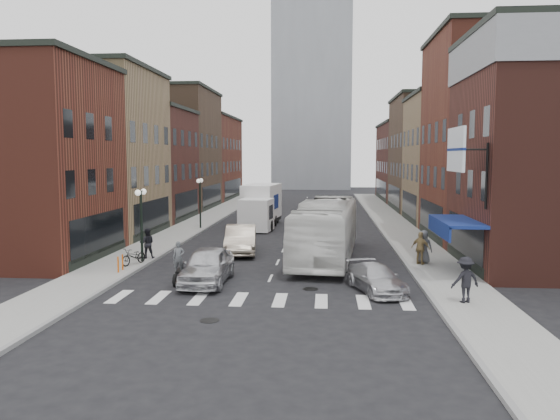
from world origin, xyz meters
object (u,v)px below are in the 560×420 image
Objects in this scene: billboard_sign at (458,151)px; parked_bicycle at (134,256)px; ped_left_solo at (147,243)px; streetlamp_near at (141,211)px; curb_car at (376,279)px; box_truck at (260,207)px; streetlamp_far at (200,194)px; motorcycle_rider at (179,264)px; bike_rack at (120,263)px; transit_bus at (326,230)px; sedan_left_far at (241,239)px; ped_right_a at (465,280)px; ped_right_c at (424,247)px; ped_right_b at (421,248)px; sedan_left_near at (207,266)px.

billboard_sign reaches higher than parked_bicycle.
streetlamp_near is at bearing 73.80° from ped_left_solo.
ped_left_solo reaches higher than curb_car.
streetlamp_far is at bearing -151.95° from box_truck.
motorcycle_rider is at bearing -87.78° from box_truck.
streetlamp_far reaches higher than bike_rack.
transit_bus reaches higher than bike_rack.
sedan_left_far is at bearing 51.34° from bike_rack.
ped_right_a is 7.96m from ped_right_c.
ped_right_c is (0.23, 0.36, 0.02)m from ped_right_b.
billboard_sign is 0.75× the size of sedan_left_near.
motorcycle_rider is 8.28m from sedan_left_far.
ped_right_a is (5.46, -9.46, -0.64)m from transit_bus.
ped_right_a is at bearing -14.75° from sedan_left_near.
bike_rack is at bearing 70.57° from ped_left_solo.
streetlamp_far is at bearing 113.29° from parked_bicycle.
streetlamp_far reaches higher than box_truck.
ped_right_c is (-0.21, 7.95, -0.02)m from ped_right_a.
motorcycle_rider is at bearing -31.57° from ped_right_a.
streetlamp_near reaches higher than motorcycle_rider.
billboard_sign is 2.15× the size of parked_bicycle.
streetlamp_near is at bearing -43.69° from ped_right_a.
sedan_left_far is at bearing -166.19° from ped_left_solo.
bike_rack is at bearing 161.83° from sedan_left_near.
ped_left_solo is at bearing 164.79° from billboard_sign.
ped_right_c is at bearing 25.25° from sedan_left_near.
box_truck is 22.50m from curb_car.
ped_right_b is (15.11, -0.51, 0.02)m from ped_left_solo.
ped_left_solo is (0.20, 3.55, 0.45)m from bike_rack.
motorcycle_rider is at bearing -175.73° from billboard_sign.
ped_right_c is (15.34, -13.30, -1.87)m from streetlamp_far.
ped_right_a is (10.65, -10.93, 0.21)m from sedan_left_far.
streetlamp_far reaches higher than ped_right_c.
sedan_left_far is 3.03× the size of ped_left_solo.
streetlamp_near reaches higher than ped_right_c.
billboard_sign reaches higher than motorcycle_rider.
parked_bicycle is at bearing -40.34° from ped_right_a.
curb_car is at bearing -57.43° from sedan_left_far.
ped_right_a reaches higher than ped_right_c.
transit_bus is at bearing 41.34° from parked_bicycle.
transit_bus is 6.72× the size of ped_right_a.
curb_car is at bearing 75.18° from ped_right_c.
streetlamp_far is (-15.99, 17.50, -3.22)m from billboard_sign.
curb_car is 2.34× the size of parked_bicycle.
ped_right_c is (15.34, -0.15, 0.04)m from ped_left_solo.
box_truck is 15.74m from ped_left_solo.
ped_right_a is at bearing -25.02° from streetlamp_near.
box_truck is at bearing 75.43° from bike_rack.
box_truck reaches higher than motorcycle_rider.
sedan_left_near is at bearing 55.99° from ped_right_b.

